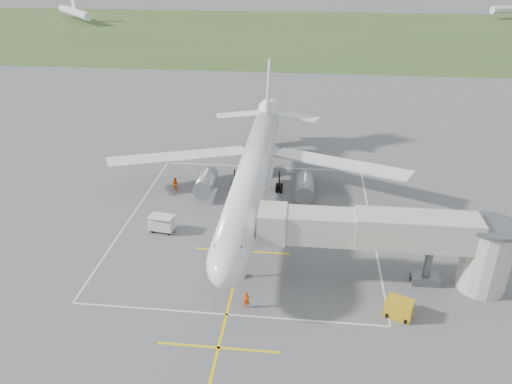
# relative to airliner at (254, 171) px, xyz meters

# --- Properties ---
(ground) EXTENTS (700.00, 700.00, 0.00)m
(ground) POSITION_rel_airliner_xyz_m (0.00, -0.75, -4.39)
(ground) COLOR #515153
(ground) RESTS_ON ground
(grass_strip) EXTENTS (700.00, 120.00, 0.02)m
(grass_strip) POSITION_rel_airliner_xyz_m (0.00, 129.25, -4.38)
(grass_strip) COLOR #385525
(grass_strip) RESTS_ON ground
(apron_markings) EXTENTS (28.20, 60.00, 0.01)m
(apron_markings) POSITION_rel_airliner_xyz_m (0.00, -6.57, -4.38)
(apron_markings) COLOR yellow
(apron_markings) RESTS_ON ground
(airliner) EXTENTS (38.93, 46.75, 13.52)m
(airliner) POSITION_rel_airliner_xyz_m (0.00, 0.00, 0.00)
(airliner) COLOR silver
(airliner) RESTS_ON ground
(jet_bridge) EXTENTS (23.40, 5.00, 7.20)m
(jet_bridge) POSITION_rel_airliner_xyz_m (15.72, -14.25, 0.35)
(jet_bridge) COLOR #ADAA9C
(jet_bridge) RESTS_ON ground
(gpu_unit) EXTENTS (2.67, 2.28, 1.71)m
(gpu_unit) POSITION_rel_airliner_xyz_m (14.81, -19.30, -3.55)
(gpu_unit) COLOR #C19218
(gpu_unit) RESTS_ON ground
(baggage_cart) EXTENTS (2.93, 2.01, 1.89)m
(baggage_cart) POSITION_rel_airliner_xyz_m (-9.40, -7.68, -3.42)
(baggage_cart) COLOR silver
(baggage_cart) RESTS_ON ground
(ramp_worker_nose) EXTENTS (0.63, 0.47, 1.58)m
(ramp_worker_nose) POSITION_rel_airliner_xyz_m (1.62, -19.61, -3.60)
(ramp_worker_nose) COLOR #DC4506
(ramp_worker_nose) RESTS_ON ground
(ramp_worker_wing) EXTENTS (1.04, 0.92, 1.76)m
(ramp_worker_wing) POSITION_rel_airliner_xyz_m (-10.56, 2.65, -3.51)
(ramp_worker_wing) COLOR #FF4D08
(ramp_worker_wing) RESTS_ON ground
(distant_aircraft) EXTENTS (211.70, 51.57, 8.85)m
(distant_aircraft) POSITION_rel_airliner_xyz_m (2.66, 163.70, -0.80)
(distant_aircraft) COLOR silver
(distant_aircraft) RESTS_ON ground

